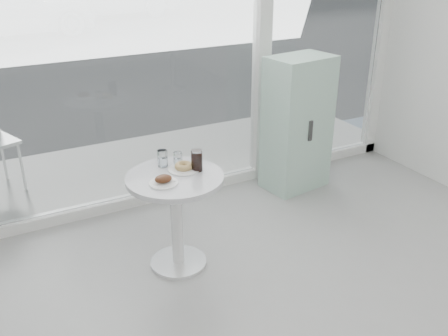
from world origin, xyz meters
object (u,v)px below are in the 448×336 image
car_white (2,6)px  plate_fritter (164,180)px  cola_glass (197,161)px  mint_cabinet (297,124)px  main_table (176,202)px  water_tumbler_b (178,160)px  plate_donut (184,167)px  water_tumbler_a (162,159)px

car_white → plate_fritter: (-0.07, -11.43, 0.02)m
plate_fritter → cola_glass: (0.30, 0.09, 0.05)m
plate_fritter → mint_cabinet: bearing=25.3°
car_white → cola_glass: bearing=175.8°
car_white → main_table: bearing=174.8°
mint_cabinet → water_tumbler_b: 1.63m
plate_fritter → water_tumbler_b: 0.32m
car_white → cola_glass: (0.23, -11.33, 0.07)m
cola_glass → main_table: bearing=-177.2°
plate_donut → water_tumbler_b: (-0.01, 0.09, 0.03)m
car_white → water_tumbler_b: car_white is taller
plate_donut → cola_glass: cola_glass is taller
mint_cabinet → water_tumbler_a: size_ratio=10.62×
main_table → water_tumbler_a: 0.34m
main_table → water_tumbler_a: bearing=93.5°
mint_cabinet → cola_glass: 1.61m
main_table → car_white: size_ratio=0.17×
mint_cabinet → plate_fritter: mint_cabinet is taller
main_table → mint_cabinet: mint_cabinet is taller
plate_fritter → plate_donut: 0.26m
water_tumbler_a → water_tumbler_b: 0.12m
main_table → mint_cabinet: 1.77m
water_tumbler_a → cola_glass: size_ratio=0.78×
car_white → water_tumbler_a: bearing=174.8°
water_tumbler_b → cola_glass: cola_glass is taller
plate_donut → water_tumbler_a: 0.18m
car_white → water_tumbler_a: car_white is taller
plate_fritter → plate_donut: size_ratio=0.86×
plate_fritter → cola_glass: size_ratio=1.27×
mint_cabinet → water_tumbler_a: 1.71m
plate_fritter → water_tumbler_b: (0.21, 0.24, 0.02)m
mint_cabinet → plate_fritter: 1.91m
main_table → plate_donut: (0.10, 0.06, 0.24)m
mint_cabinet → plate_donut: bearing=-164.3°
water_tumbler_a → main_table: bearing=-86.5°
main_table → cola_glass: size_ratio=4.76×
plate_donut → cola_glass: (0.08, -0.05, 0.06)m
plate_fritter → water_tumbler_a: 0.31m
main_table → plate_fritter: (-0.12, -0.08, 0.25)m
plate_fritter → water_tumbler_b: bearing=49.0°
mint_cabinet → car_white: (-1.66, 10.61, 0.11)m
plate_fritter → water_tumbler_b: size_ratio=1.90×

